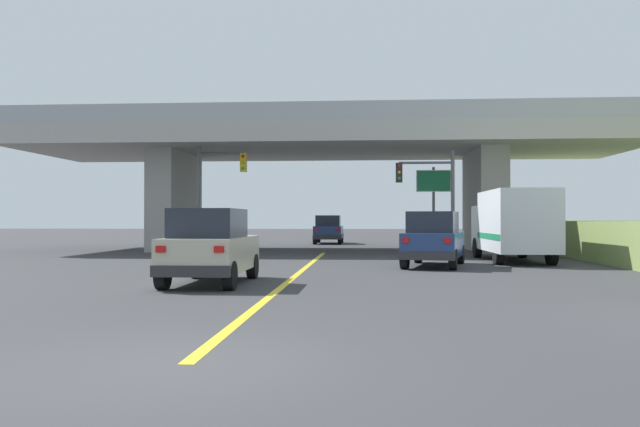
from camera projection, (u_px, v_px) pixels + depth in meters
ground at (327, 250)px, 35.75m from camera, size 160.00×160.00×0.00m
overpass_bridge at (327, 155)px, 35.80m from camera, size 33.48×10.42×7.45m
lane_divider_stripe at (298, 274)px, 20.27m from camera, size 0.20×25.40×0.01m
suv_lead at (211, 246)px, 17.11m from camera, size 1.93×4.29×2.02m
suv_crossing at (434, 239)px, 23.47m from camera, size 2.83×4.80×2.02m
box_truck at (513, 224)px, 26.23m from camera, size 2.33×6.77×2.90m
sedan_oncoming at (329, 229)px, 45.68m from camera, size 1.99×4.56×2.02m
traffic_signal_nearside at (432, 188)px, 31.05m from camera, size 2.85×0.36×5.11m
traffic_signal_farside at (214, 183)px, 32.60m from camera, size 2.57×0.36×5.65m
highway_sign at (434, 189)px, 33.31m from camera, size 1.81×0.17×4.48m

